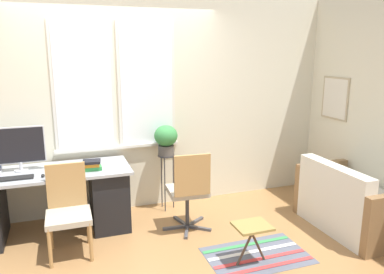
% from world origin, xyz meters
% --- Properties ---
extents(ground_plane, '(14.00, 14.00, 0.00)m').
position_xyz_m(ground_plane, '(0.00, 0.00, 0.00)').
color(ground_plane, '#9E7042').
extents(wall_back_with_window, '(9.00, 0.12, 2.70)m').
position_xyz_m(wall_back_with_window, '(-0.00, 0.79, 1.36)').
color(wall_back_with_window, beige).
rests_on(wall_back_with_window, ground_plane).
extents(wall_right_with_picture, '(0.08, 9.00, 2.70)m').
position_xyz_m(wall_right_with_picture, '(2.84, 0.00, 1.35)').
color(wall_right_with_picture, beige).
rests_on(wall_right_with_picture, ground_plane).
extents(desk, '(1.78, 0.71, 0.72)m').
position_xyz_m(desk, '(-0.86, 0.36, 0.38)').
color(desk, '#9EA3A8').
rests_on(desk, ground_plane).
extents(monitor, '(0.53, 0.14, 0.49)m').
position_xyz_m(monitor, '(-1.11, 0.45, 1.00)').
color(monitor, silver).
rests_on(monitor, desk).
extents(keyboard, '(0.34, 0.12, 0.02)m').
position_xyz_m(keyboard, '(-1.14, 0.19, 0.73)').
color(keyboard, black).
rests_on(keyboard, desk).
extents(mouse, '(0.04, 0.06, 0.03)m').
position_xyz_m(mouse, '(-0.88, 0.16, 0.74)').
color(mouse, black).
rests_on(mouse, desk).
extents(book_stack, '(0.21, 0.17, 0.11)m').
position_xyz_m(book_stack, '(-0.39, 0.23, 0.78)').
color(book_stack, green).
rests_on(book_stack, desk).
extents(desk_chair_wooden, '(0.43, 0.44, 0.89)m').
position_xyz_m(desk_chair_wooden, '(-0.66, -0.14, 0.46)').
color(desk_chair_wooden, '#B2844C').
rests_on(desk_chair_wooden, ground_plane).
extents(office_chair_swivel, '(0.54, 0.56, 0.93)m').
position_xyz_m(office_chair_swivel, '(0.62, -0.10, 0.49)').
color(office_chair_swivel, '#47474C').
rests_on(office_chair_swivel, ground_plane).
extents(couch_loveseat, '(0.72, 1.21, 0.78)m').
position_xyz_m(couch_loveseat, '(2.36, -0.67, 0.29)').
color(couch_loveseat, silver).
rests_on(couch_loveseat, ground_plane).
extents(plant_stand, '(0.21, 0.21, 0.72)m').
position_xyz_m(plant_stand, '(0.55, 0.57, 0.60)').
color(plant_stand, '#333338').
rests_on(plant_stand, ground_plane).
extents(potted_plant, '(0.29, 0.29, 0.37)m').
position_xyz_m(potted_plant, '(0.55, 0.57, 0.93)').
color(potted_plant, '#514C47').
rests_on(potted_plant, plant_stand).
extents(floor_rug_striped, '(1.01, 0.65, 0.01)m').
position_xyz_m(floor_rug_striped, '(1.08, -0.84, 0.00)').
color(floor_rug_striped, '#565B6B').
rests_on(floor_rug_striped, ground_plane).
extents(folding_stool, '(0.34, 0.29, 0.40)m').
position_xyz_m(folding_stool, '(0.96, -0.94, 0.35)').
color(folding_stool, olive).
rests_on(folding_stool, ground_plane).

